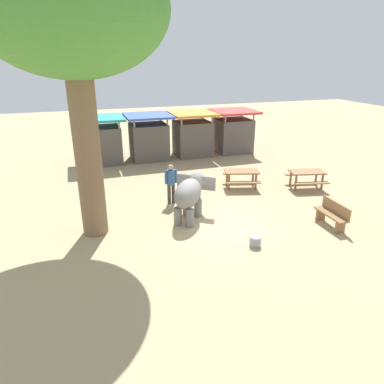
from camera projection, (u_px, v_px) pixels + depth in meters
name	position (u px, v px, depth m)	size (l,w,h in m)	color
ground_plane	(214.00, 225.00, 12.48)	(60.00, 60.00, 0.00)	tan
elephant	(190.00, 193.00, 12.66)	(1.99, 2.11, 1.53)	slate
person_handler	(171.00, 181.00, 13.95)	(0.51, 0.32, 1.62)	#3F3833
shade_tree_main	(72.00, 12.00, 9.57)	(5.41, 4.96, 8.73)	brown
wooden_bench	(333.00, 214.00, 12.23)	(0.43, 1.41, 0.88)	olive
picnic_table_near	(307.00, 175.00, 15.73)	(1.79, 1.78, 0.78)	olive
picnic_table_far	(241.00, 175.00, 15.81)	(1.85, 1.84, 0.78)	olive
market_stall_teal	(102.00, 143.00, 19.20)	(2.50, 2.50, 2.52)	#59514C
market_stall_blue	(149.00, 139.00, 19.96)	(2.50, 2.50, 2.52)	#59514C
market_stall_orange	(192.00, 136.00, 20.72)	(2.50, 2.50, 2.52)	#59514C
market_stall_red	(233.00, 133.00, 21.48)	(2.50, 2.50, 2.52)	#59514C
feed_bucket	(255.00, 241.00, 11.05)	(0.36, 0.36, 0.32)	gray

